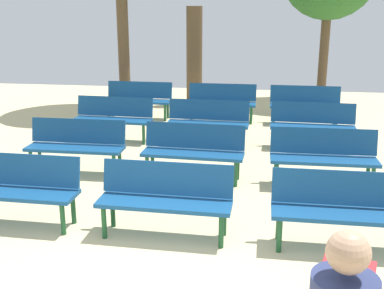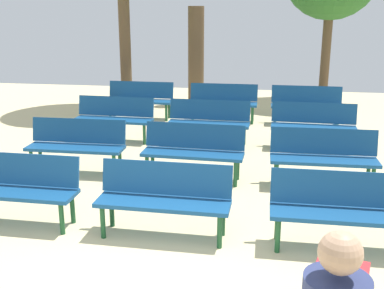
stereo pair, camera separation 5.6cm
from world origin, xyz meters
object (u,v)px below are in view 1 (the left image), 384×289
object	(u,v)px
bench_r3_c2	(305,103)
tree_0	(194,56)
bench_r2_c2	(313,123)
bench_r0_c1	(165,195)
bench_r2_c1	(208,120)
bench_r3_c0	(139,98)
bench_r1_c0	(76,143)
bench_r1_c2	(323,154)
bench_r2_c0	(113,116)
bench_r0_c2	(343,206)
bench_r3_c1	(222,100)
bench_r1_c1	(193,148)
bench_r0_c0	(16,185)

from	to	relation	value
bench_r3_c2	tree_0	distance (m)	3.67
bench_r2_c2	bench_r3_c2	size ratio (longest dim) A/B	1.01
bench_r0_c1	bench_r2_c1	size ratio (longest dim) A/B	1.00
bench_r2_c2	bench_r3_c0	bearing A→B (deg)	155.17
tree_0	bench_r1_c0	bearing A→B (deg)	-100.28
bench_r2_c1	tree_0	size ratio (longest dim) A/B	0.61
bench_r1_c2	bench_r3_c2	distance (m)	4.00
bench_r0_c1	bench_r3_c0	xyz separation A→B (m)	(-1.87, 5.99, 0.00)
bench_r1_c0	tree_0	world-z (taller)	tree_0
bench_r2_c1	bench_r0_c1	bearing A→B (deg)	-90.01
bench_r2_c0	bench_r0_c1	bearing A→B (deg)	-62.41
bench_r0_c2	bench_r3_c0	world-z (taller)	same
bench_r2_c1	bench_r3_c1	distance (m)	2.03
bench_r2_c0	bench_r3_c2	xyz separation A→B (m)	(3.98, 1.96, 0.00)
bench_r0_c1	tree_0	distance (m)	8.14
bench_r3_c0	tree_0	size ratio (longest dim) A/B	0.61
bench_r1_c2	bench_r2_c2	distance (m)	2.03
tree_0	bench_r1_c1	bearing A→B (deg)	-82.03
bench_r0_c2	bench_r3_c0	size ratio (longest dim) A/B	1.00
bench_r0_c1	bench_r2_c0	distance (m)	4.42
bench_r0_c2	bench_r1_c0	bearing A→B (deg)	152.90
bench_r1_c1	tree_0	xyz separation A→B (m)	(-0.85, 6.10, 0.82)
bench_r2_c1	tree_0	bearing A→B (deg)	102.72
bench_r0_c2	bench_r2_c1	bearing A→B (deg)	116.55
bench_r1_c0	bench_r0_c2	bearing A→B (deg)	-27.51
bench_r0_c0	bench_r2_c2	distance (m)	5.62
bench_r0_c2	bench_r3_c1	bearing A→B (deg)	107.41
bench_r0_c2	bench_r3_c1	size ratio (longest dim) A/B	1.00
bench_r2_c0	tree_0	bearing A→B (deg)	77.24
bench_r0_c0	bench_r2_c1	world-z (taller)	same
bench_r0_c0	bench_r3_c2	xyz separation A→B (m)	(4.01, 5.91, 0.00)
bench_r1_c1	bench_r1_c2	xyz separation A→B (m)	(2.00, -0.01, 0.00)
bench_r0_c0	bench_r1_c2	bearing A→B (deg)	26.63
bench_r3_c0	bench_r3_c2	distance (m)	3.96
bench_r0_c1	bench_r1_c0	world-z (taller)	same
bench_r2_c2	bench_r3_c1	xyz separation A→B (m)	(-1.92, 1.99, 0.00)
bench_r1_c1	bench_r3_c2	size ratio (longest dim) A/B	1.01
bench_r1_c1	bench_r2_c1	world-z (taller)	same
bench_r0_c2	bench_r2_c2	distance (m)	4.00
bench_r1_c0	bench_r0_c0	bearing A→B (deg)	-91.25
bench_r1_c2	bench_r2_c0	distance (m)	4.44
bench_r1_c2	bench_r2_c1	xyz separation A→B (m)	(-1.99, 1.99, 0.00)
bench_r3_c1	bench_r0_c2	bearing A→B (deg)	-72.43
bench_r1_c0	bench_r1_c2	size ratio (longest dim) A/B	1.00
bench_r0_c1	bench_r2_c1	distance (m)	3.95
bench_r0_c2	bench_r1_c1	bearing A→B (deg)	135.09
bench_r1_c0	bench_r3_c0	world-z (taller)	same
bench_r2_c1	bench_r3_c2	xyz separation A→B (m)	(2.02, 2.01, 0.00)
bench_r0_c1	bench_r3_c2	size ratio (longest dim) A/B	1.00
bench_r2_c0	bench_r2_c1	world-z (taller)	same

